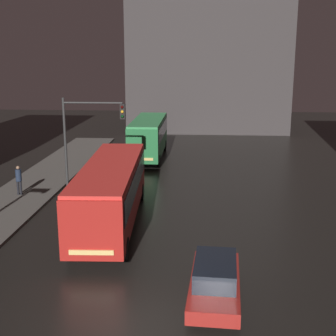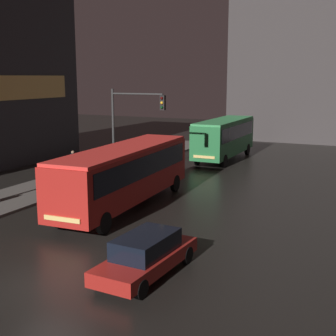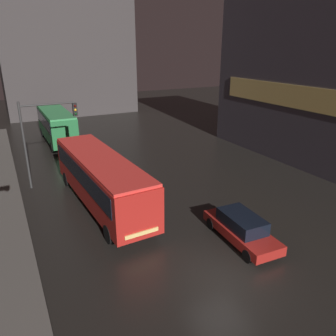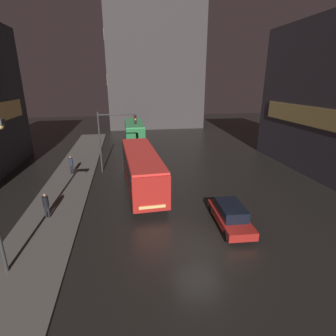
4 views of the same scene
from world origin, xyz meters
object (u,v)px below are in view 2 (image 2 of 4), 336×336
object	(u,v)px
bus_near	(125,170)
traffic_light_main	(131,120)
car_taxi	(146,254)
pedestrian_mid	(73,162)
bus_far	(224,135)

from	to	relation	value
bus_near	traffic_light_main	xyz separation A→B (m)	(-2.41, 4.94, 2.18)
bus_near	car_taxi	xyz separation A→B (m)	(5.13, -7.25, -1.24)
bus_near	car_taxi	world-z (taller)	bus_near
car_taxi	pedestrian_mid	distance (m)	16.54
bus_near	traffic_light_main	size ratio (longest dim) A/B	1.89
car_taxi	pedestrian_mid	world-z (taller)	pedestrian_mid
bus_near	bus_far	size ratio (longest dim) A/B	1.23
bus_near	pedestrian_mid	distance (m)	7.97
bus_far	car_taxi	xyz separation A→B (m)	(5.04, -23.33, -1.31)
pedestrian_mid	bus_near	bearing A→B (deg)	133.94
bus_near	traffic_light_main	distance (m)	5.91
car_taxi	bus_far	bearing A→B (deg)	-74.67
bus_near	pedestrian_mid	xyz separation A→B (m)	(-6.62, 4.38, -0.77)
bus_far	traffic_light_main	size ratio (longest dim) A/B	1.54
traffic_light_main	bus_far	bearing A→B (deg)	77.35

